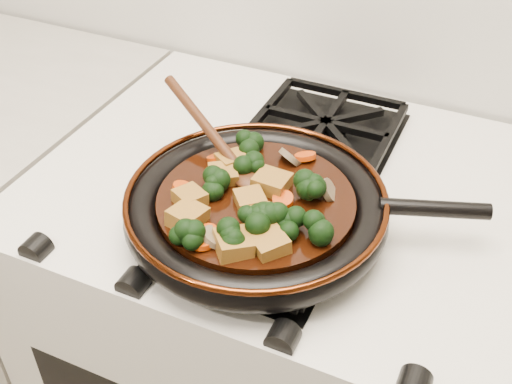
% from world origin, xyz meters
% --- Properties ---
extents(stove, '(0.76, 0.60, 0.90)m').
position_xyz_m(stove, '(0.00, 1.69, 0.45)').
color(stove, silver).
rests_on(stove, ground).
extents(burner_grate_front, '(0.23, 0.23, 0.03)m').
position_xyz_m(burner_grate_front, '(0.00, 1.55, 0.91)').
color(burner_grate_front, black).
rests_on(burner_grate_front, stove).
extents(burner_grate_back, '(0.23, 0.23, 0.03)m').
position_xyz_m(burner_grate_back, '(0.00, 1.83, 0.91)').
color(burner_grate_back, black).
rests_on(burner_grate_back, stove).
extents(skillet, '(0.46, 0.35, 0.05)m').
position_xyz_m(skillet, '(-0.00, 1.57, 0.94)').
color(skillet, black).
rests_on(skillet, burner_grate_front).
extents(braising_sauce, '(0.26, 0.26, 0.02)m').
position_xyz_m(braising_sauce, '(-0.00, 1.57, 0.95)').
color(braising_sauce, black).
rests_on(braising_sauce, skillet).
extents(tofu_cube_0, '(0.05, 0.05, 0.02)m').
position_xyz_m(tofu_cube_0, '(-0.01, 1.55, 0.97)').
color(tofu_cube_0, olive).
rests_on(tofu_cube_0, braising_sauce).
extents(tofu_cube_1, '(0.05, 0.05, 0.03)m').
position_xyz_m(tofu_cube_1, '(-0.06, 1.62, 0.97)').
color(tofu_cube_1, olive).
rests_on(tofu_cube_1, braising_sauce).
extents(tofu_cube_2, '(0.05, 0.04, 0.03)m').
position_xyz_m(tofu_cube_2, '(0.01, 1.59, 0.97)').
color(tofu_cube_2, olive).
rests_on(tofu_cube_2, braising_sauce).
extents(tofu_cube_3, '(0.05, 0.05, 0.02)m').
position_xyz_m(tofu_cube_3, '(-0.06, 1.58, 0.97)').
color(tofu_cube_3, olive).
rests_on(tofu_cube_3, braising_sauce).
extents(tofu_cube_4, '(0.06, 0.06, 0.03)m').
position_xyz_m(tofu_cube_4, '(0.01, 1.47, 0.97)').
color(tofu_cube_4, olive).
rests_on(tofu_cube_4, braising_sauce).
extents(tofu_cube_5, '(0.06, 0.06, 0.03)m').
position_xyz_m(tofu_cube_5, '(0.05, 1.49, 0.97)').
color(tofu_cube_5, olive).
rests_on(tofu_cube_5, braising_sauce).
extents(tofu_cube_6, '(0.05, 0.05, 0.03)m').
position_xyz_m(tofu_cube_6, '(-0.06, 1.49, 0.97)').
color(tofu_cube_6, olive).
rests_on(tofu_cube_6, braising_sauce).
extents(tofu_cube_7, '(0.05, 0.05, 0.02)m').
position_xyz_m(tofu_cube_7, '(-0.08, 1.52, 0.97)').
color(tofu_cube_7, olive).
rests_on(tofu_cube_7, braising_sauce).
extents(tofu_cube_8, '(0.04, 0.04, 0.03)m').
position_xyz_m(tofu_cube_8, '(0.02, 1.53, 0.97)').
color(tofu_cube_8, olive).
rests_on(tofu_cube_8, braising_sauce).
extents(broccoli_floret_0, '(0.09, 0.08, 0.07)m').
position_xyz_m(broccoli_floret_0, '(-0.04, 1.46, 0.97)').
color(broccoli_floret_0, black).
rests_on(broccoli_floret_0, braising_sauce).
extents(broccoli_floret_1, '(0.09, 0.08, 0.07)m').
position_xyz_m(broccoli_floret_1, '(-0.06, 1.66, 0.97)').
color(broccoli_floret_1, black).
rests_on(broccoli_floret_1, braising_sauce).
extents(broccoli_floret_2, '(0.07, 0.07, 0.07)m').
position_xyz_m(broccoli_floret_2, '(0.10, 1.52, 0.97)').
color(broccoli_floret_2, black).
rests_on(broccoli_floret_2, braising_sauce).
extents(broccoli_floret_3, '(0.08, 0.07, 0.07)m').
position_xyz_m(broccoli_floret_3, '(0.06, 1.59, 0.97)').
color(broccoli_floret_3, black).
rests_on(broccoli_floret_3, braising_sauce).
extents(broccoli_floret_4, '(0.08, 0.08, 0.05)m').
position_xyz_m(broccoli_floret_4, '(-0.04, 1.61, 0.97)').
color(broccoli_floret_4, black).
rests_on(broccoli_floret_4, braising_sauce).
extents(broccoli_floret_5, '(0.09, 0.08, 0.06)m').
position_xyz_m(broccoli_floret_5, '(0.02, 1.51, 0.97)').
color(broccoli_floret_5, black).
rests_on(broccoli_floret_5, braising_sauce).
extents(broccoli_floret_6, '(0.08, 0.08, 0.06)m').
position_xyz_m(broccoli_floret_6, '(-0.07, 1.55, 0.97)').
color(broccoli_floret_6, black).
rests_on(broccoli_floret_6, braising_sauce).
extents(broccoli_floret_7, '(0.09, 0.09, 0.06)m').
position_xyz_m(broccoli_floret_7, '(0.00, 1.46, 0.97)').
color(broccoli_floret_7, black).
rests_on(broccoli_floret_7, braising_sauce).
extents(broccoli_floret_8, '(0.08, 0.07, 0.07)m').
position_xyz_m(broccoli_floret_8, '(0.03, 1.52, 0.97)').
color(broccoli_floret_8, black).
rests_on(broccoli_floret_8, braising_sauce).
extents(broccoli_floret_9, '(0.08, 0.07, 0.06)m').
position_xyz_m(broccoli_floret_9, '(0.06, 1.52, 0.97)').
color(broccoli_floret_9, black).
rests_on(broccoli_floret_9, braising_sauce).
extents(carrot_coin_0, '(0.03, 0.03, 0.02)m').
position_xyz_m(carrot_coin_0, '(0.02, 1.67, 0.96)').
color(carrot_coin_0, '#C43705').
rests_on(carrot_coin_0, braising_sauce).
extents(carrot_coin_1, '(0.03, 0.03, 0.01)m').
position_xyz_m(carrot_coin_1, '(0.03, 1.57, 0.96)').
color(carrot_coin_1, '#C43705').
rests_on(carrot_coin_1, braising_sauce).
extents(carrot_coin_2, '(0.03, 0.03, 0.01)m').
position_xyz_m(carrot_coin_2, '(-0.03, 1.46, 0.96)').
color(carrot_coin_2, '#C43705').
rests_on(carrot_coin_2, braising_sauce).
extents(carrot_coin_3, '(0.03, 0.03, 0.02)m').
position_xyz_m(carrot_coin_3, '(-0.10, 1.54, 0.96)').
color(carrot_coin_3, '#C43705').
rests_on(carrot_coin_3, braising_sauce).
extents(carrot_coin_4, '(0.03, 0.03, 0.02)m').
position_xyz_m(carrot_coin_4, '(-0.09, 1.62, 0.96)').
color(carrot_coin_4, '#C43705').
rests_on(carrot_coin_4, braising_sauce).
extents(carrot_coin_5, '(0.03, 0.03, 0.02)m').
position_xyz_m(carrot_coin_5, '(-0.03, 1.47, 0.96)').
color(carrot_coin_5, '#C43705').
rests_on(carrot_coin_5, braising_sauce).
extents(mushroom_slice_0, '(0.05, 0.05, 0.02)m').
position_xyz_m(mushroom_slice_0, '(-0.02, 1.47, 0.97)').
color(mushroom_slice_0, brown).
rests_on(mushroom_slice_0, braising_sauce).
extents(mushroom_slice_1, '(0.03, 0.04, 0.03)m').
position_xyz_m(mushroom_slice_1, '(0.08, 1.61, 0.97)').
color(mushroom_slice_1, brown).
rests_on(mushroom_slice_1, braising_sauce).
extents(mushroom_slice_2, '(0.05, 0.04, 0.03)m').
position_xyz_m(mushroom_slice_2, '(0.00, 1.66, 0.97)').
color(mushroom_slice_2, brown).
rests_on(mushroom_slice_2, braising_sauce).
extents(wooden_spoon, '(0.13, 0.09, 0.21)m').
position_xyz_m(wooden_spoon, '(-0.08, 1.62, 0.98)').
color(wooden_spoon, '#3F1E0D').
rests_on(wooden_spoon, braising_sauce).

